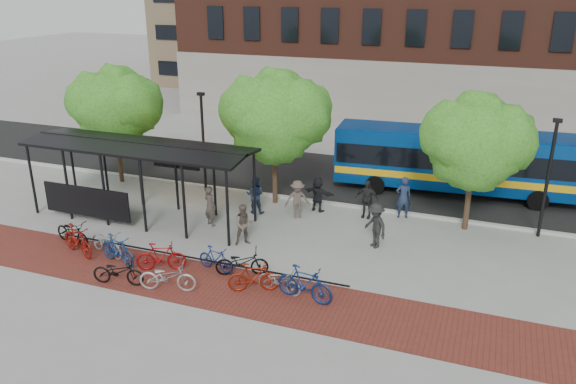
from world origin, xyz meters
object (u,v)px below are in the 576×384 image
(bike_8, at_px, (242,262))
(pedestrian_1, at_px, (210,206))
(lamp_post_left, at_px, (203,140))
(bike_0, at_px, (72,232))
(bike_11, at_px, (305,284))
(pedestrian_9, at_px, (375,226))
(pedestrian_5, at_px, (318,194))
(pedestrian_2, at_px, (255,195))
(bike_4, at_px, (118,272))
(bike_5, at_px, (161,257))
(bike_2, at_px, (107,243))
(pedestrian_4, at_px, (367,199))
(bus_shelter, at_px, (136,154))
(pedestrian_7, at_px, (403,197))
(lamp_post_right, at_px, (548,175))
(pedestrian_3, at_px, (297,199))
(tree_a, at_px, (116,104))
(bus, at_px, (457,158))
(pedestrian_8, at_px, (244,225))
(bike_9, at_px, (254,277))
(bike_3, at_px, (117,250))
(bike_10, at_px, (279,281))
(bike_6, at_px, (167,277))
(bike_7, at_px, (216,259))
(bike_1, at_px, (77,240))
(tree_b, at_px, (277,113))
(tree_c, at_px, (478,140))

(bike_8, relative_size, pedestrian_1, 1.07)
(lamp_post_left, xyz_separation_m, bike_0, (-2.12, -7.55, -2.22))
(bike_11, xyz_separation_m, pedestrian_9, (1.36, 4.90, 0.32))
(pedestrian_5, bearing_deg, bike_0, 54.21)
(lamp_post_left, relative_size, pedestrian_2, 2.87)
(bike_4, bearing_deg, bike_5, -41.95)
(bike_2, bearing_deg, bike_8, -66.45)
(bike_8, xyz_separation_m, pedestrian_4, (3.08, 6.93, 0.39))
(bike_0, bearing_deg, pedestrian_9, -56.75)
(bus_shelter, relative_size, bike_2, 5.33)
(bike_2, relative_size, pedestrian_7, 1.01)
(pedestrian_2, bearing_deg, pedestrian_1, 50.61)
(lamp_post_right, bearing_deg, bike_2, -154.03)
(lamp_post_right, height_order, pedestrian_3, lamp_post_right)
(tree_a, relative_size, bike_5, 3.30)
(bus, height_order, pedestrian_9, bus)
(pedestrian_8, bearing_deg, tree_a, 116.26)
(bike_5, height_order, bike_9, bike_5)
(bike_3, relative_size, bike_11, 0.93)
(bike_10, bearing_deg, bike_0, 95.13)
(bike_10, bearing_deg, pedestrian_5, 16.38)
(bike_0, xyz_separation_m, pedestrian_4, (10.74, 6.99, 0.38))
(bike_2, distance_m, bike_11, 8.47)
(bike_0, bearing_deg, bike_4, -105.02)
(lamp_post_right, relative_size, pedestrian_7, 2.59)
(pedestrian_7, bearing_deg, bike_6, 32.05)
(pedestrian_2, distance_m, pedestrian_7, 6.83)
(bus, bearing_deg, bike_11, -111.23)
(bike_7, bearing_deg, bike_2, 107.10)
(lamp_post_right, bearing_deg, bike_9, -138.69)
(pedestrian_1, bearing_deg, bike_10, 165.95)
(bike_3, distance_m, bike_7, 3.89)
(bike_1, height_order, bike_4, bike_1)
(bike_4, xyz_separation_m, pedestrian_2, (1.92, 7.84, 0.39))
(pedestrian_4, bearing_deg, bike_11, -91.34)
(bus, bearing_deg, bike_6, -126.40)
(bike_1, height_order, bike_5, bike_1)
(bike_4, bearing_deg, pedestrian_4, -48.35)
(pedestrian_8, bearing_deg, lamp_post_left, 95.18)
(lamp_post_left, bearing_deg, bike_3, -85.29)
(bike_6, xyz_separation_m, pedestrian_2, (0.04, 7.60, 0.36))
(tree_b, xyz_separation_m, pedestrian_5, (2.19, -0.35, -3.62))
(pedestrian_9, bearing_deg, bike_3, -110.68)
(tree_a, xyz_separation_m, bike_6, (8.48, -9.17, -3.70))
(bike_0, relative_size, pedestrian_7, 1.01)
(tree_b, xyz_separation_m, bike_2, (-4.27, -7.63, -3.94))
(tree_c, distance_m, pedestrian_3, 8.19)
(pedestrian_9, bearing_deg, pedestrian_3, -162.72)
(lamp_post_right, height_order, bike_11, lamp_post_right)
(pedestrian_9, bearing_deg, pedestrian_7, 121.76)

